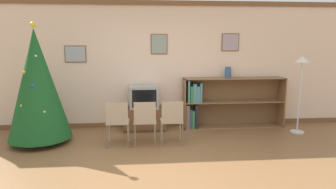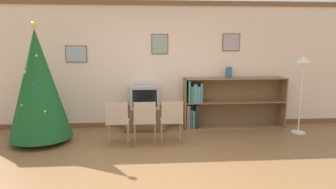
{
  "view_description": "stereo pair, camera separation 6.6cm",
  "coord_description": "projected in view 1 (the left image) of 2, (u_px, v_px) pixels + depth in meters",
  "views": [
    {
      "loc": [
        -0.28,
        -3.94,
        1.82
      ],
      "look_at": [
        0.18,
        1.38,
        0.9
      ],
      "focal_mm": 32.0,
      "sensor_mm": 36.0,
      "label": 1
    },
    {
      "loc": [
        -0.22,
        -3.95,
        1.82
      ],
      "look_at": [
        0.18,
        1.38,
        0.9
      ],
      "focal_mm": 32.0,
      "sensor_mm": 36.0,
      "label": 2
    }
  ],
  "objects": [
    {
      "name": "ground_plane",
      "position": [
        164.0,
        175.0,
        4.2
      ],
      "size": [
        24.0,
        24.0,
        0.0
      ],
      "primitive_type": "plane",
      "color": "brown"
    },
    {
      "name": "wall_back",
      "position": [
        155.0,
        65.0,
        6.48
      ],
      "size": [
        8.6,
        0.11,
        2.7
      ],
      "color": "beige",
      "rests_on": "ground_plane"
    },
    {
      "name": "christmas_tree",
      "position": [
        37.0,
        84.0,
        5.37
      ],
      "size": [
        1.11,
        1.11,
        2.19
      ],
      "color": "maroon",
      "rests_on": "ground_plane"
    },
    {
      "name": "tv_console",
      "position": [
        145.0,
        119.0,
        6.34
      ],
      "size": [
        0.89,
        0.48,
        0.48
      ],
      "color": "#4C311E",
      "rests_on": "ground_plane"
    },
    {
      "name": "television",
      "position": [
        144.0,
        97.0,
        6.26
      ],
      "size": [
        0.6,
        0.46,
        0.46
      ],
      "color": "#9E9E99",
      "rests_on": "tv_console"
    },
    {
      "name": "folding_chair_left",
      "position": [
        117.0,
        121.0,
        5.26
      ],
      "size": [
        0.4,
        0.4,
        0.82
      ],
      "color": "tan",
      "rests_on": "ground_plane"
    },
    {
      "name": "folding_chair_center",
      "position": [
        145.0,
        120.0,
        5.3
      ],
      "size": [
        0.4,
        0.4,
        0.82
      ],
      "color": "tan",
      "rests_on": "ground_plane"
    },
    {
      "name": "folding_chair_right",
      "position": [
        172.0,
        120.0,
        5.34
      ],
      "size": [
        0.4,
        0.4,
        0.82
      ],
      "color": "tan",
      "rests_on": "ground_plane"
    },
    {
      "name": "bookshelf",
      "position": [
        218.0,
        103.0,
        6.52
      ],
      "size": [
        2.2,
        0.36,
        1.08
      ],
      "color": "olive",
      "rests_on": "ground_plane"
    },
    {
      "name": "vase",
      "position": [
        228.0,
        72.0,
        6.45
      ],
      "size": [
        0.13,
        0.13,
        0.24
      ],
      "color": "#335684",
      "rests_on": "bookshelf"
    },
    {
      "name": "standing_lamp",
      "position": [
        301.0,
        75.0,
        5.98
      ],
      "size": [
        0.28,
        0.28,
        1.56
      ],
      "color": "silver",
      "rests_on": "ground_plane"
    }
  ]
}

